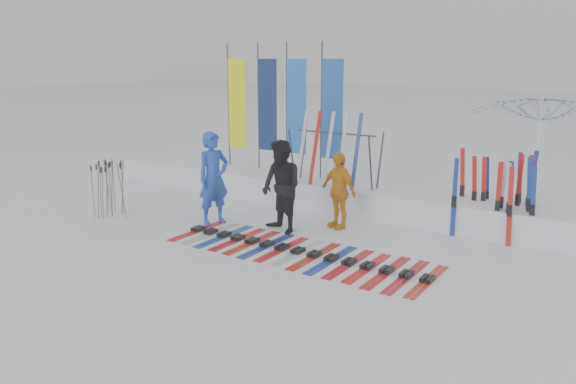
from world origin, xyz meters
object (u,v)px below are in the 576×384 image
Objects in this scene: person_black at (281,187)px; tent_canopy at (536,155)px; person_blue at (214,178)px; person_yellow at (338,190)px; ski_rack at (335,151)px; ski_row at (298,251)px.

tent_canopy is at bearing 65.88° from person_black.
person_yellow is (2.32, 1.17, -0.19)m from person_blue.
ski_rack is (1.58, 2.34, 0.41)m from person_blue.
person_black is 0.91× the size of ski_rack.
ski_rack is at bearing 108.45° from person_black.
tent_canopy is at bearing -34.34° from person_blue.
person_yellow is at bearing 68.04° from person_black.
tent_canopy is at bearing 26.85° from ski_rack.
ski_row is at bearing -72.91° from ski_rack.
person_yellow is at bearing -135.03° from tent_canopy.
person_blue is 1.24× the size of person_yellow.
person_black is 1.60m from ski_row.
person_black reaches higher than ski_rack.
person_yellow is (0.81, 0.89, -0.14)m from person_black.
person_yellow is 0.32× the size of ski_row.
person_black is 1.18× the size of person_yellow.
person_black is (1.52, 0.29, -0.05)m from person_blue.
tent_canopy is (3.14, 3.13, 0.58)m from person_yellow.
tent_canopy reaches higher than person_black.
tent_canopy is 1.49× the size of ski_rack.
person_black reaches higher than ski_row.
person_blue is 1.05× the size of person_black.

